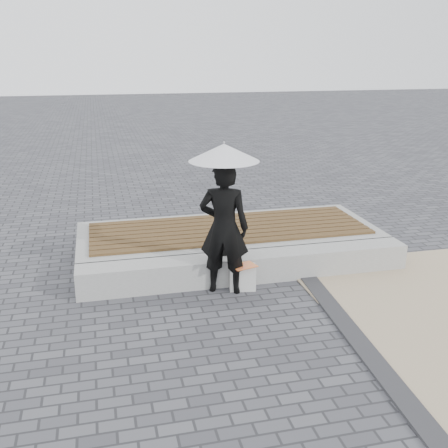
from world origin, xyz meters
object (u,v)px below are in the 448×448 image
Objects in this scene: woman at (224,228)px; canvas_tote at (243,277)px; seating_ledge at (248,267)px; parasol at (224,152)px; handbag at (226,248)px.

woman is 0.79m from canvas_tote.
parasol is at bearing -145.93° from seating_ledge.
seating_ledge is 12.89× the size of canvas_tote.
canvas_tote is at bearing -55.46° from handbag.
seating_ledge is at bearing -124.63° from woman.
seating_ledge is 0.39m from canvas_tote.
canvas_tote is at bearing -168.61° from woman.
woman is at bearing 0.00° from parasol.
parasol reaches higher than woman.
woman is at bearing 179.63° from canvas_tote.
handbag reaches higher than seating_ledge.
handbag is 0.54m from canvas_tote.
woman reaches higher than canvas_tote.
canvas_tote is (-0.18, -0.35, -0.01)m from seating_ledge.
seating_ledge is 0.92m from woman.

